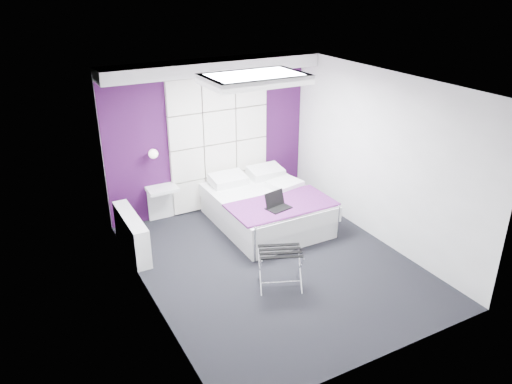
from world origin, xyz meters
TOP-DOWN VIEW (x-y plane):
  - floor at (0.00, 0.00)m, footprint 4.40×4.40m
  - ceiling at (0.00, 0.00)m, footprint 4.40×4.40m
  - wall_back at (0.00, 2.20)m, footprint 3.60×0.00m
  - wall_left at (-1.80, 0.00)m, footprint 0.00×4.40m
  - wall_right at (1.80, 0.00)m, footprint 0.00×4.40m
  - accent_wall at (0.00, 2.19)m, footprint 3.58×0.02m
  - soffit at (0.00, 1.95)m, footprint 3.58×0.50m
  - headboard at (0.15, 2.14)m, footprint 1.80×0.08m
  - skylight at (0.00, 0.60)m, footprint 1.36×0.86m
  - wall_lamp at (-1.05, 2.06)m, footprint 0.15×0.15m
  - radiator at (-1.69, 1.30)m, footprint 0.22×1.20m
  - bed at (0.51, 1.15)m, footprint 1.63×1.97m
  - nightstand at (-0.96, 2.02)m, footprint 0.49×0.38m
  - luggage_rack at (-0.22, -0.52)m, footprint 0.55×0.41m
  - laptop at (0.38, 0.59)m, footprint 0.36×0.26m

SIDE VIEW (x-z plane):
  - floor at x=0.00m, z-range 0.00..0.00m
  - luggage_rack at x=-0.22m, z-range 0.00..0.54m
  - bed at x=0.51m, z-range -0.05..0.64m
  - radiator at x=-1.69m, z-range 0.00..0.60m
  - nightstand at x=-0.96m, z-range 0.57..0.62m
  - laptop at x=0.38m, z-range 0.49..0.74m
  - headboard at x=0.15m, z-range 0.02..2.32m
  - wall_lamp at x=-1.05m, z-range 1.15..1.29m
  - wall_left at x=-1.80m, z-range -0.90..3.50m
  - wall_right at x=1.80m, z-range -0.90..3.50m
  - accent_wall at x=0.00m, z-range 0.01..2.59m
  - wall_back at x=0.00m, z-range -0.50..3.10m
  - soffit at x=0.00m, z-range 2.40..2.60m
  - skylight at x=0.00m, z-range 2.49..2.61m
  - ceiling at x=0.00m, z-range 2.60..2.60m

